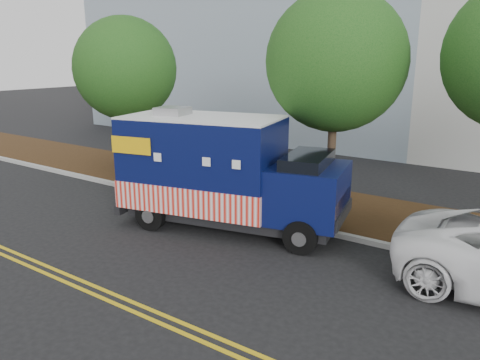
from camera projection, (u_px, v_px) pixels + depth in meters
The scene contains 9 objects.
ground at pixel (222, 229), 13.86m from camera, with size 120.00×120.00×0.00m, color black.
curb at pixel (248, 214), 14.95m from camera, with size 120.00×0.18×0.15m, color #9E9E99.
mulch_strip at pixel (281, 198), 16.62m from camera, with size 120.00×4.00×0.15m, color black.
centerline_near at pixel (101, 289), 10.32m from camera, with size 120.00×0.10×0.01m, color gold.
centerline_far at pixel (91, 293), 10.13m from camera, with size 120.00×0.10×0.01m, color gold.
tree_a at pixel (125, 69), 19.73m from camera, with size 4.32×4.32×6.61m.
tree_b at pixel (336, 62), 13.85m from camera, with size 4.18×4.18×6.91m.
sign_post at pixel (148, 159), 17.62m from camera, with size 0.06×0.06×2.40m, color #473828.
food_truck at pixel (221, 175), 13.77m from camera, with size 7.02×3.78×3.51m.
Camera 1 is at (7.86, -10.37, 5.00)m, focal length 35.00 mm.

